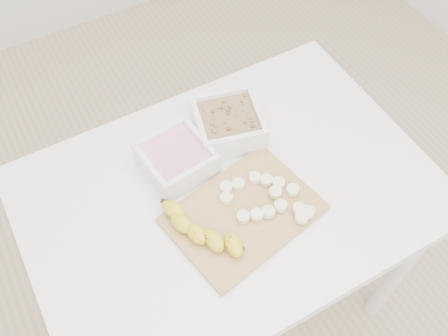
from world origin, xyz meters
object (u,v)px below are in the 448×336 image
bowl_granola (228,124)px  banana (203,230)px  bowl_yogurt (177,159)px  table (230,210)px  cutting_board (244,214)px

bowl_granola → banana: (-0.20, -0.24, -0.01)m
bowl_yogurt → banana: 0.21m
table → banana: banana is taller
bowl_yogurt → bowl_granola: bearing=11.6°
table → cutting_board: bearing=-94.6°
table → banana: bearing=-145.3°
table → cutting_board: (-0.01, -0.08, 0.10)m
cutting_board → banana: 0.11m
table → bowl_granola: bearing=61.9°
bowl_granola → cutting_board: 0.26m
table → cutting_board: cutting_board is taller
table → banana: size_ratio=4.58×
cutting_board → banana: bearing=-177.7°
table → banana: 0.19m
bowl_yogurt → bowl_granola: size_ratio=0.85×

